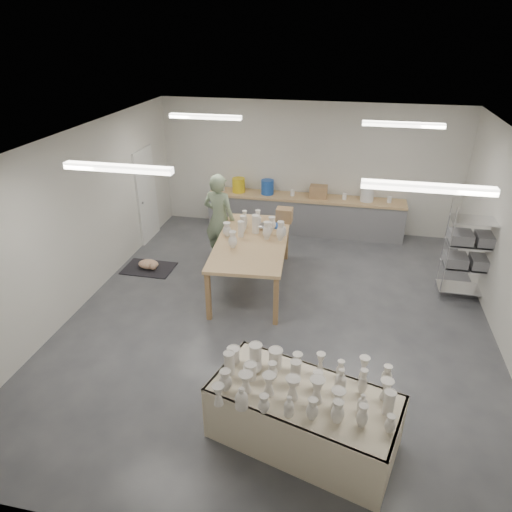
% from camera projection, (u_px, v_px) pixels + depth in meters
% --- Properties ---
extents(room, '(8.00, 8.02, 3.00)m').
position_uv_depth(room, '(276.00, 202.00, 7.01)').
color(room, '#424449').
rests_on(room, ground).
extents(back_counter, '(4.60, 0.60, 1.24)m').
position_uv_depth(back_counter, '(304.00, 213.00, 10.84)').
color(back_counter, tan).
rests_on(back_counter, ground).
extents(wire_shelf, '(0.88, 0.48, 1.80)m').
position_uv_depth(wire_shelf, '(471.00, 251.00, 8.07)').
color(wire_shelf, silver).
rests_on(wire_shelf, ground).
extents(drying_table, '(2.35, 1.60, 1.10)m').
position_uv_depth(drying_table, '(302.00, 414.00, 5.35)').
color(drying_table, olive).
rests_on(drying_table, ground).
extents(work_table, '(1.47, 2.64, 1.33)m').
position_uv_depth(work_table, '(256.00, 237.00, 8.49)').
color(work_table, tan).
rests_on(work_table, ground).
extents(rug, '(1.00, 0.70, 0.02)m').
position_uv_depth(rug, '(149.00, 268.00, 9.39)').
color(rug, black).
rests_on(rug, ground).
extents(cat, '(0.48, 0.38, 0.18)m').
position_uv_depth(cat, '(149.00, 264.00, 9.33)').
color(cat, white).
rests_on(cat, rug).
extents(potter, '(0.78, 0.61, 1.90)m').
position_uv_depth(potter, '(219.00, 219.00, 9.30)').
color(potter, '#8BA17D').
rests_on(potter, ground).
extents(red_stool, '(0.37, 0.37, 0.32)m').
position_uv_depth(red_stool, '(224.00, 243.00, 9.83)').
color(red_stool, '#AD181C').
rests_on(red_stool, ground).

